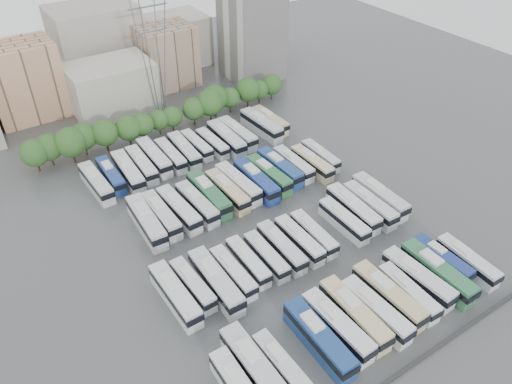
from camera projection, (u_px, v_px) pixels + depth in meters
ground at (270, 231)px, 88.90m from camera, size 220.00×220.00×0.00m
parapet at (410, 366)px, 66.72m from camera, size 56.00×0.50×0.50m
tree_line at (161, 117)px, 113.76m from camera, size 64.96×7.99×8.16m
city_buildings at (89, 65)px, 128.87m from camera, size 102.00×35.00×20.00m
apartment_tower at (252, 31)px, 134.78m from camera, size 14.00×14.00×26.00m
electricity_pylon at (152, 42)px, 111.96m from camera, size 9.00×6.91×33.83m
bus_r0_s1 at (255, 369)px, 64.31m from camera, size 2.99×13.66×4.28m
bus_r0_s2 at (282, 366)px, 65.02m from camera, size 2.61×11.09×3.47m
bus_r0_s4 at (319, 339)px, 68.05m from camera, size 3.29×13.49×4.21m
bus_r0_s5 at (337, 326)px, 69.86m from camera, size 3.17×12.97×4.05m
bus_r0_s6 at (354, 314)px, 71.47m from camera, size 3.26×13.33×4.16m
bus_r0_s7 at (376, 310)px, 72.13m from camera, size 3.09×12.59×3.93m
bus_r0_s8 at (388, 296)px, 74.24m from camera, size 2.99×13.16×4.12m
bus_r0_s9 at (408, 293)px, 75.10m from camera, size 2.98×11.40×3.55m
bus_r0_s10 at (418, 278)px, 77.12m from camera, size 3.32×12.88×4.01m
bus_r0_s11 at (437, 272)px, 77.97m from camera, size 3.13×13.53×4.23m
bus_r0_s12 at (442, 259)px, 80.80m from camera, size 2.54×11.06×3.46m
bus_r0_s13 at (467, 261)px, 80.41m from camera, size 2.98×11.55×3.59m
bus_r1_s0 at (175, 295)px, 74.45m from camera, size 2.97×12.83×4.01m
bus_r1_s1 at (193, 285)px, 76.41m from camera, size 2.79×11.03×3.44m
bus_r1_s2 at (216, 281)px, 76.47m from camera, size 3.17×13.52×4.23m
bus_r1_s3 at (233, 272)px, 78.46m from camera, size 2.47×11.12×3.49m
bus_r1_s4 at (248, 262)px, 80.44m from camera, size 2.60×10.90×3.41m
bus_r1_s5 at (266, 256)px, 81.48m from camera, size 2.62×10.87×3.40m
bus_r1_s6 at (281, 247)px, 82.94m from camera, size 2.88×11.87×3.70m
bus_r1_s7 at (299, 240)px, 84.38m from camera, size 2.60×11.54×3.61m
bus_r1_s8 at (313, 234)px, 85.78m from camera, size 2.86×11.20×3.49m
bus_r1_s10 at (344, 220)px, 88.53m from camera, size 2.64×11.52×3.61m
bus_r1_s11 at (353, 208)px, 90.88m from camera, size 3.47×13.02×4.05m
bus_r1_s12 at (370, 205)px, 91.82m from camera, size 3.02×12.64×3.95m
bus_r1_s13 at (379, 196)px, 93.74m from camera, size 3.16×13.15×4.11m
bus_r2_s1 at (146, 222)px, 87.80m from camera, size 3.54×13.58×4.22m
bus_r2_s2 at (161, 215)px, 89.55m from camera, size 2.78×12.46×3.91m
bus_r2_s3 at (179, 209)px, 90.77m from camera, size 3.34×12.82×3.99m
bus_r2_s4 at (197, 204)px, 92.19m from camera, size 3.10×12.36×3.85m
bus_r2_s5 at (209, 194)px, 94.16m from camera, size 3.16×13.49×4.22m
bus_r2_s6 at (227, 191)px, 95.22m from camera, size 3.00×12.62×3.94m
bus_r2_s7 at (238, 184)px, 97.13m from camera, size 3.33×12.85×4.00m
bus_r2_s8 at (256, 181)px, 97.79m from camera, size 3.14×13.28×4.15m
bus_r2_s9 at (269, 175)px, 99.61m from camera, size 3.20×12.63×3.93m
bus_r2_s10 at (280, 168)px, 101.57m from camera, size 3.04×12.75×3.98m
bus_r2_s11 at (293, 164)px, 103.00m from camera, size 2.64×11.61×3.63m
bus_r2_s12 at (312, 163)px, 103.24m from camera, size 2.61×11.70×3.67m
bus_r2_s13 at (320, 156)px, 105.69m from camera, size 2.65×10.90×3.40m
bus_r3_s0 at (96, 183)px, 97.40m from camera, size 3.19×12.63×3.94m
bus_r3_s1 at (111, 175)px, 99.79m from camera, size 2.74×11.55×3.61m
bus_r3_s2 at (128, 171)px, 100.36m from camera, size 3.39×13.18×4.10m
bus_r3_s3 at (142, 165)px, 102.54m from camera, size 3.04×12.32×3.84m
bus_r3_s4 at (154, 157)px, 104.74m from camera, size 2.91×12.95×4.06m
bus_r3_s5 at (171, 155)px, 105.62m from camera, size 2.69×11.53×3.61m
bus_r3_s6 at (184, 150)px, 106.97m from camera, size 3.31×12.53×3.89m
bus_r3_s7 at (197, 145)px, 109.17m from camera, size 2.60×10.95×3.42m
bus_r3_s8 at (212, 143)px, 109.75m from camera, size 2.67×10.92×3.41m
bus_r3_s9 at (226, 138)px, 110.67m from camera, size 3.16×13.34×4.17m
bus_r3_s10 at (237, 133)px, 112.66m from camera, size 3.22×12.71×3.96m
bus_r3_s12 at (261, 125)px, 115.52m from camera, size 3.56×13.40×4.17m
bus_r3_s13 at (270, 120)px, 117.69m from camera, size 3.03×11.91×3.71m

